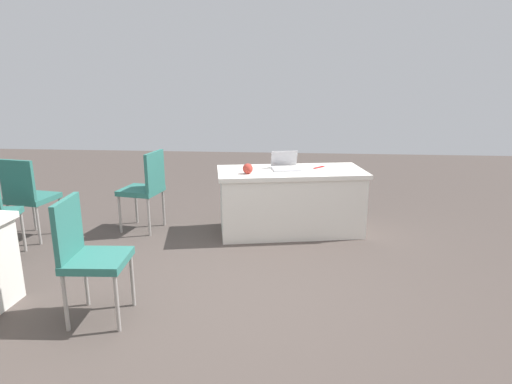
# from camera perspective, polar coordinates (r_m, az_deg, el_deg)

# --- Properties ---
(ground_plane) EXTENTS (14.40, 14.40, 0.00)m
(ground_plane) POSITION_cam_1_polar(r_m,az_deg,el_deg) (3.96, -2.82, -12.81)
(ground_plane) COLOR #4C423D
(table_foreground) EXTENTS (1.82, 1.07, 0.76)m
(table_foreground) POSITION_cam_1_polar(r_m,az_deg,el_deg) (5.31, 4.43, -1.14)
(table_foreground) COLOR silver
(table_foreground) RESTS_ON ground
(chair_near_front) EXTENTS (0.47, 0.47, 0.96)m
(chair_near_front) POSITION_cam_1_polar(r_m,az_deg,el_deg) (3.60, -20.84, -7.12)
(chair_near_front) COLOR #9E9993
(chair_near_front) RESTS_ON ground
(chair_by_pillar) EXTENTS (0.51, 0.51, 0.97)m
(chair_by_pillar) POSITION_cam_1_polar(r_m,az_deg,el_deg) (5.47, -13.93, 0.86)
(chair_by_pillar) COLOR #9E9993
(chair_by_pillar) RESTS_ON ground
(chair_back_row) EXTENTS (0.51, 0.51, 0.95)m
(chair_back_row) POSITION_cam_1_polar(r_m,az_deg,el_deg) (5.61, -27.21, -0.18)
(chair_back_row) COLOR #9E9993
(chair_back_row) RESTS_ON ground
(laptop_silver) EXTENTS (0.37, 0.35, 0.21)m
(laptop_silver) POSITION_cam_1_polar(r_m,az_deg,el_deg) (5.26, 3.82, 3.37)
(laptop_silver) COLOR silver
(laptop_silver) RESTS_ON table_foreground
(yarn_ball) EXTENTS (0.12, 0.12, 0.12)m
(yarn_ball) POSITION_cam_1_polar(r_m,az_deg,el_deg) (5.00, -1.07, 3.02)
(yarn_ball) COLOR #B2382D
(yarn_ball) RESTS_ON table_foreground
(scissors_red) EXTENTS (0.14, 0.16, 0.01)m
(scissors_red) POSITION_cam_1_polar(r_m,az_deg,el_deg) (5.39, 8.06, 3.15)
(scissors_red) COLOR red
(scissors_red) RESTS_ON table_foreground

